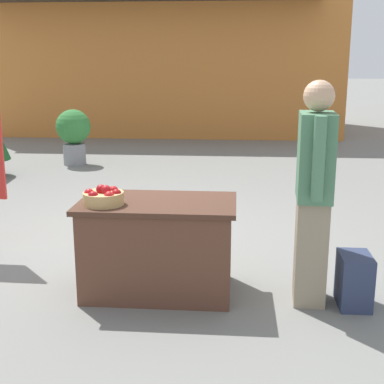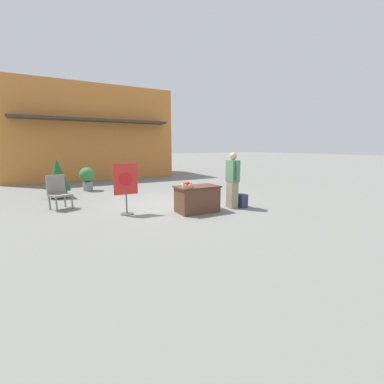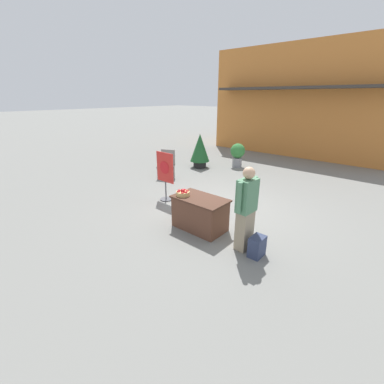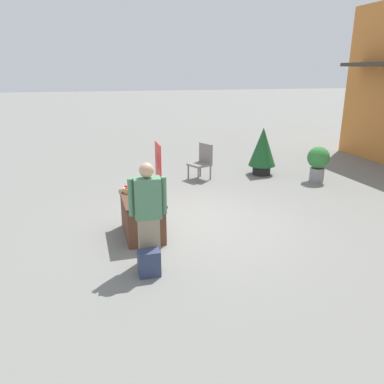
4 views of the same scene
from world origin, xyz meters
TOP-DOWN VIEW (x-y plane):
  - ground_plane at (0.00, 0.00)m, footprint 120.00×120.00m
  - storefront_building at (-1.17, 10.15)m, footprint 9.31×5.57m
  - display_table at (0.25, -1.21)m, footprint 1.27×0.75m
  - apple_basket at (-0.15, -1.36)m, footprint 0.32×0.32m
  - person_visitor at (1.48, -1.29)m, footprint 0.29×0.61m
  - backpack at (1.81, -1.36)m, footprint 0.24×0.34m
  - potted_plant_near_right at (-2.13, 4.31)m, footprint 0.64×0.64m

SIDE VIEW (x-z plane):
  - ground_plane at x=0.00m, z-range 0.00..0.00m
  - backpack at x=1.81m, z-range 0.00..0.42m
  - display_table at x=0.25m, z-range 0.00..0.78m
  - potted_plant_near_right at x=-2.13m, z-range 0.09..1.12m
  - apple_basket at x=-0.15m, z-range 0.76..0.92m
  - person_visitor at x=1.48m, z-range 0.02..1.76m
  - storefront_building at x=-1.17m, z-range 0.00..5.36m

